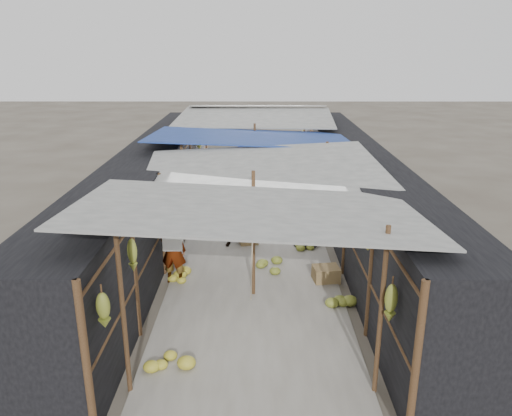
{
  "coord_description": "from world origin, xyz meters",
  "views": [
    {
      "loc": [
        0.07,
        -6.15,
        4.85
      ],
      "look_at": [
        0.05,
        4.87,
        1.25
      ],
      "focal_mm": 35.0,
      "sensor_mm": 36.0,
      "label": 1
    }
  ],
  "objects_px": {
    "crate_near": "(248,239)",
    "vendor_seated": "(309,196)",
    "black_basin": "(305,242)",
    "vendor_elderly": "(173,250)",
    "shopper_blue": "(240,218)"
  },
  "relations": [
    {
      "from": "shopper_blue",
      "to": "vendor_elderly",
      "type": "bearing_deg",
      "value": -134.86
    },
    {
      "from": "black_basin",
      "to": "crate_near",
      "type": "bearing_deg",
      "value": 175.45
    },
    {
      "from": "crate_near",
      "to": "vendor_elderly",
      "type": "height_order",
      "value": "vendor_elderly"
    },
    {
      "from": "crate_near",
      "to": "vendor_elderly",
      "type": "relative_size",
      "value": 0.31
    },
    {
      "from": "black_basin",
      "to": "vendor_seated",
      "type": "relative_size",
      "value": 0.75
    },
    {
      "from": "vendor_elderly",
      "to": "vendor_seated",
      "type": "distance_m",
      "value": 6.17
    },
    {
      "from": "crate_near",
      "to": "vendor_seated",
      "type": "height_order",
      "value": "vendor_seated"
    },
    {
      "from": "crate_near",
      "to": "vendor_seated",
      "type": "bearing_deg",
      "value": 46.9
    },
    {
      "from": "black_basin",
      "to": "vendor_seated",
      "type": "xyz_separation_m",
      "value": [
        0.4,
        3.09,
        0.32
      ]
    },
    {
      "from": "crate_near",
      "to": "vendor_elderly",
      "type": "xyz_separation_m",
      "value": [
        -1.55,
        -2.18,
        0.6
      ]
    },
    {
      "from": "vendor_elderly",
      "to": "shopper_blue",
      "type": "bearing_deg",
      "value": -113.97
    },
    {
      "from": "shopper_blue",
      "to": "vendor_seated",
      "type": "distance_m",
      "value": 3.73
    },
    {
      "from": "crate_near",
      "to": "vendor_seated",
      "type": "relative_size",
      "value": 0.57
    },
    {
      "from": "crate_near",
      "to": "black_basin",
      "type": "bearing_deg",
      "value": -15.76
    },
    {
      "from": "vendor_elderly",
      "to": "vendor_seated",
      "type": "relative_size",
      "value": 1.82
    }
  ]
}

